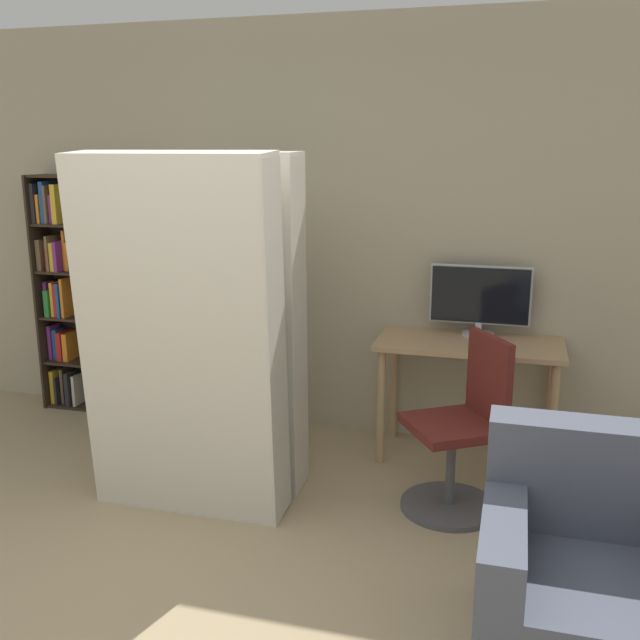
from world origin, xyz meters
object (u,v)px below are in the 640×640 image
(armchair, at_px, (596,580))
(mattress_far, at_px, (212,324))
(bookshelf, at_px, (88,294))
(monitor, at_px, (480,298))
(mattress_near, at_px, (182,340))
(office_chair, at_px, (461,440))

(armchair, bearing_deg, mattress_far, 153.21)
(mattress_far, bearing_deg, bookshelf, 147.32)
(bookshelf, xyz_separation_m, armchair, (3.35, -1.88, -0.54))
(monitor, relative_size, mattress_near, 0.33)
(office_chair, xyz_separation_m, armchair, (0.59, -1.04, -0.07))
(office_chair, bearing_deg, armchair, -60.47)
(mattress_far, distance_m, armchair, 2.30)
(monitor, bearing_deg, mattress_near, -138.81)
(mattress_near, height_order, mattress_far, mattress_near)
(monitor, relative_size, office_chair, 0.65)
(office_chair, height_order, mattress_near, mattress_near)
(office_chair, relative_size, mattress_near, 0.50)
(monitor, distance_m, mattress_far, 1.65)
(armchair, bearing_deg, monitor, 107.03)
(monitor, height_order, office_chair, monitor)
(bookshelf, height_order, armchair, bookshelf)
(monitor, relative_size, bookshelf, 0.36)
(mattress_near, bearing_deg, office_chair, 16.33)
(bookshelf, relative_size, mattress_far, 0.91)
(monitor, distance_m, bookshelf, 2.79)
(mattress_far, relative_size, armchair, 2.20)
(bookshelf, bearing_deg, mattress_near, -42.30)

